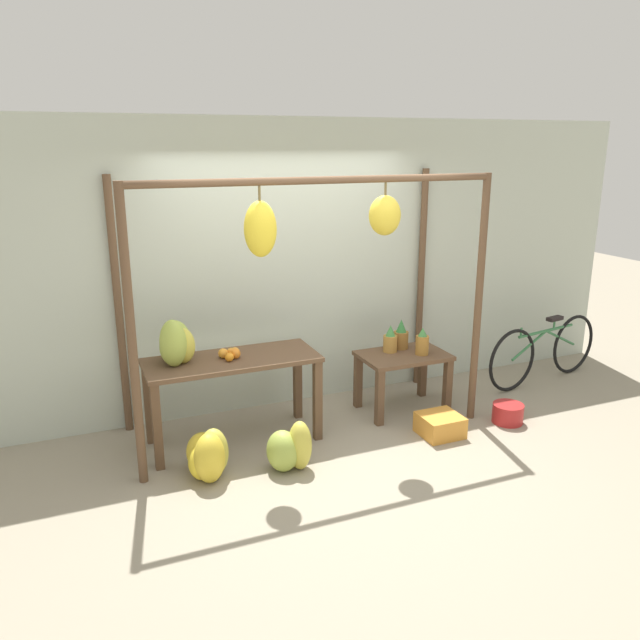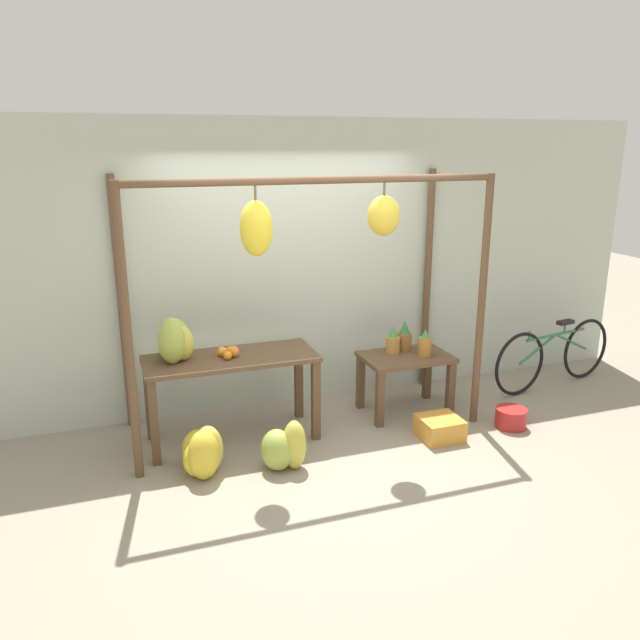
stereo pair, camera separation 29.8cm
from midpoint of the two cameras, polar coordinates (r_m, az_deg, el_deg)
ground_plane at (r=5.35m, az=2.81°, el=-12.75°), size 20.00×20.00×0.00m
shop_wall_back at (r=6.10m, az=-1.91°, el=4.90°), size 8.00×0.08×2.80m
stall_awning at (r=5.24m, az=0.80°, el=5.76°), size 3.15×1.16×2.31m
display_table_main at (r=5.49m, az=-6.60°, el=-4.64°), size 1.49×0.60×0.78m
display_table_side at (r=6.15m, az=9.20°, el=-4.32°), size 0.85×0.56×0.59m
banana_pile_on_table at (r=5.36m, az=-11.62°, el=-1.92°), size 0.37×0.48×0.40m
orange_pile at (r=5.42m, az=-6.67°, el=-2.93°), size 0.19×0.19×0.09m
pineapple_cluster at (r=6.15m, az=9.29°, el=-1.90°), size 0.38×0.38×0.30m
banana_pile_ground_left at (r=5.14m, az=-9.06°, el=-11.91°), size 0.39×0.52×0.41m
banana_pile_ground_right at (r=5.14m, az=-1.59°, el=-11.61°), size 0.43×0.36×0.42m
fruit_crate_white at (r=5.81m, az=12.36°, el=-9.63°), size 0.36×0.35×0.19m
blue_bucket at (r=6.19m, az=18.40°, el=-8.49°), size 0.29×0.29×0.18m
parked_bicycle at (r=7.25m, az=21.72°, el=-2.97°), size 1.69×0.33×0.73m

